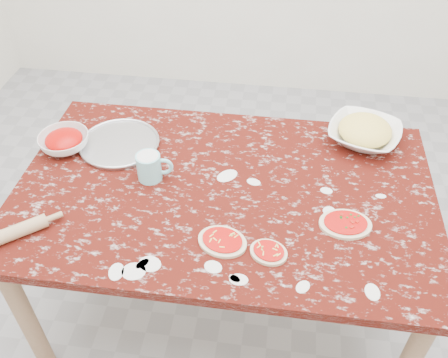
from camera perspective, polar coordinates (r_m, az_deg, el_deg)
ground at (r=2.43m, az=0.00°, el=-14.11°), size 4.00×4.00×0.00m
worktable at (r=1.91m, az=0.00°, el=-2.95°), size 1.60×1.00×0.75m
pizza_tray at (r=2.10m, az=-12.22°, el=4.07°), size 0.35×0.35×0.01m
sauce_bowl at (r=2.13m, az=-18.30°, el=4.19°), size 0.25×0.25×0.06m
cheese_bowl at (r=2.14m, az=16.18°, el=5.11°), size 0.37×0.37×0.07m
flour_mug at (r=1.88m, az=-8.71°, el=1.47°), size 0.14×0.09×0.11m
pizza_left at (r=1.66m, az=-0.20°, el=-7.36°), size 0.20×0.17×0.02m
pizza_mid at (r=1.64m, az=5.29°, el=-8.57°), size 0.16×0.14×0.02m
pizza_right at (r=1.76m, az=14.12°, el=-5.16°), size 0.20×0.16×0.02m
rolling_pin at (r=1.81m, az=-23.81°, el=-5.90°), size 0.22×0.19×0.05m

